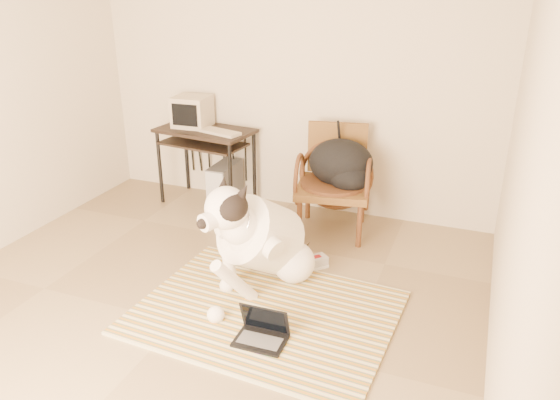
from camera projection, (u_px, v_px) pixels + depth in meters
The scene contains 14 objects.
floor at pixel (178, 322), 3.76m from camera, with size 4.50×4.50×0.00m, color #8D7856.
wall_back at pixel (292, 72), 5.17m from camera, with size 4.50×4.50×0.00m, color beige.
wall_right at pixel (525, 174), 2.57m from camera, with size 4.50×4.50×0.00m, color beige.
rug at pixel (265, 312), 3.85m from camera, with size 1.84×1.44×0.02m.
dog at pixel (261, 239), 4.08m from camera, with size 0.72×1.31×0.96m.
laptop at pixel (262, 332), 3.53m from camera, with size 0.33×0.24×0.23m.
computer_desk at pixel (205, 140), 5.44m from camera, with size 1.00×0.64×0.79m.
crt_monitor at pixel (192, 111), 5.45m from camera, with size 0.36×0.35×0.30m.
desk_keyboard at pixel (220, 132), 5.26m from camera, with size 0.42×0.15×0.03m, color #B7A88F.
pc_tower at pixel (225, 185), 5.56m from camera, with size 0.21×0.47×0.44m.
rattan_chair at pixel (334, 180), 4.94m from camera, with size 0.73×0.72×0.96m.
backpack at pixel (342, 165), 4.84m from camera, with size 0.58×0.50×0.43m.
sneaker_left at pixel (276, 258), 4.50m from camera, with size 0.30×0.34×0.11m.
sneaker_right at pixel (311, 264), 4.42m from camera, with size 0.27×0.28×0.10m.
Camera 1 is at (1.80, -2.67, 2.23)m, focal length 35.00 mm.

